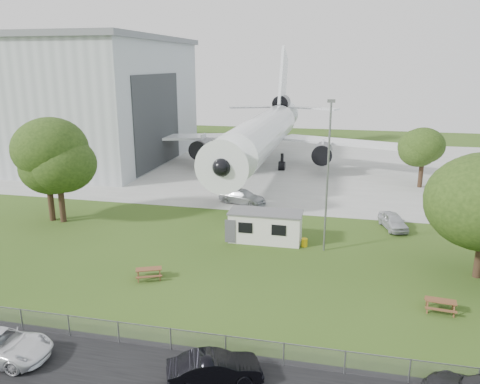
% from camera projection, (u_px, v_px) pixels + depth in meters
% --- Properties ---
extents(ground, '(160.00, 160.00, 0.00)m').
position_uv_depth(ground, '(205.00, 273.00, 34.00)').
color(ground, '#435F20').
extents(concrete_apron, '(120.00, 46.00, 0.03)m').
position_uv_depth(concrete_apron, '(279.00, 165.00, 69.72)').
color(concrete_apron, '#B7B7B2').
rests_on(concrete_apron, ground).
extents(hangar, '(43.00, 31.00, 18.55)m').
position_uv_depth(hangar, '(39.00, 98.00, 73.42)').
color(hangar, '#B2B7BC').
rests_on(hangar, ground).
extents(airliner, '(46.36, 47.73, 17.69)m').
position_uv_depth(airliner, '(264.00, 132.00, 66.73)').
color(airliner, white).
rests_on(airliner, ground).
extents(site_cabin, '(6.76, 2.76, 2.62)m').
position_uv_depth(site_cabin, '(266.00, 226.00, 39.82)').
color(site_cabin, silver).
rests_on(site_cabin, ground).
extents(picnic_west, '(2.25, 2.10, 0.76)m').
position_uv_depth(picnic_west, '(149.00, 278.00, 33.10)').
color(picnic_west, brown).
rests_on(picnic_west, ground).
extents(picnic_east, '(1.94, 1.68, 0.76)m').
position_uv_depth(picnic_east, '(439.00, 311.00, 28.72)').
color(picnic_east, brown).
rests_on(picnic_east, ground).
extents(fence, '(58.00, 0.04, 1.30)m').
position_uv_depth(fence, '(154.00, 348.00, 25.07)').
color(fence, gray).
rests_on(fence, ground).
extents(lamp_mast, '(0.16, 0.16, 12.00)m').
position_uv_depth(lamp_mast, '(327.00, 179.00, 36.48)').
color(lamp_mast, slate).
rests_on(lamp_mast, ground).
extents(tree_west_big, '(7.23, 7.23, 10.49)m').
position_uv_depth(tree_west_big, '(45.00, 150.00, 43.61)').
color(tree_west_big, '#382619').
rests_on(tree_west_big, ground).
extents(tree_west_small, '(7.16, 7.16, 9.05)m').
position_uv_depth(tree_west_small, '(58.00, 166.00, 43.58)').
color(tree_west_small, '#382619').
rests_on(tree_west_small, ground).
extents(tree_far_apron, '(5.89, 5.89, 7.74)m').
position_uv_depth(tree_far_apron, '(423.00, 149.00, 56.16)').
color(tree_far_apron, '#382619').
rests_on(tree_far_apron, ground).
extents(car_centre_sedan, '(4.75, 3.24, 1.48)m').
position_uv_depth(car_centre_sedan, '(214.00, 369.00, 22.11)').
color(car_centre_sedan, black).
rests_on(car_centre_sedan, ground).
extents(car_ne_hatch, '(2.80, 4.52, 1.44)m').
position_uv_depth(car_ne_hatch, '(393.00, 221.00, 42.87)').
color(car_ne_hatch, '#B4B6BB').
rests_on(car_ne_hatch, ground).
extents(car_apron_van, '(5.66, 3.50, 1.53)m').
position_uv_depth(car_apron_van, '(242.00, 197.00, 50.56)').
color(car_apron_van, '#A8ACB0').
rests_on(car_apron_van, ground).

